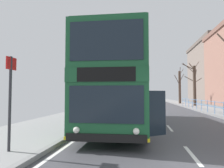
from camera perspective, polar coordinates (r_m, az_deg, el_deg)
The scene contains 6 objects.
double_decker_bus_main at distance 11.92m, azimuth 2.68°, elevation -0.46°, with size 3.39×11.63×4.28m.
pedestrian_railing_far_kerb at distance 17.95m, azimuth 27.35°, elevation -5.41°, with size 0.05×28.07×1.06m.
bus_stop_sign_near at distance 6.62m, azimuth -26.20°, elevation -2.13°, with size 0.08×0.44×2.70m.
bare_tree_far_00 at distance 38.50m, azimuth 18.12°, elevation -0.70°, with size 1.81×1.91×6.33m.
bare_tree_far_01 at distance 31.79m, azimuth 21.70°, elevation -0.11°, with size 2.96×1.82×6.29m.
background_building_01 at distance 50.60m, azimuth 28.17°, elevation 2.98°, with size 11.28×18.08×13.12m.
Camera 1 is at (-1.44, -3.73, 1.75)m, focal length 33.23 mm.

